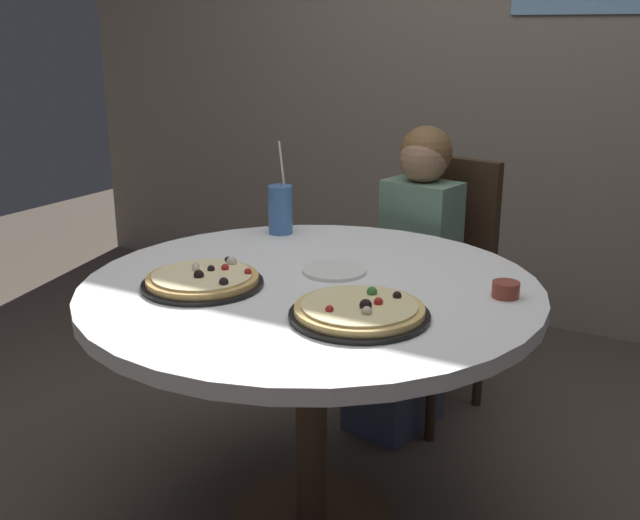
{
  "coord_description": "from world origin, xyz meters",
  "views": [
    {
      "loc": [
        0.95,
        -1.63,
        1.4
      ],
      "look_at": [
        0.0,
        0.05,
        0.8
      ],
      "focal_mm": 41.75,
      "sensor_mm": 36.0,
      "label": 1
    }
  ],
  "objects_px": {
    "chair_wooden": "(434,271)",
    "soda_cup": "(280,209)",
    "plate_small": "(334,271)",
    "dining_table": "(311,316)",
    "diner_child": "(407,296)",
    "pizza_veggie": "(203,280)",
    "sauce_bowl": "(506,290)",
    "pizza_cheese": "(360,311)"
  },
  "relations": [
    {
      "from": "chair_wooden",
      "to": "diner_child",
      "type": "distance_m",
      "value": 0.19
    },
    {
      "from": "pizza_veggie",
      "to": "plate_small",
      "type": "bearing_deg",
      "value": 47.5
    },
    {
      "from": "chair_wooden",
      "to": "pizza_veggie",
      "type": "relative_size",
      "value": 2.95
    },
    {
      "from": "soda_cup",
      "to": "diner_child",
      "type": "bearing_deg",
      "value": 44.52
    },
    {
      "from": "diner_child",
      "to": "plate_small",
      "type": "xyz_separation_m",
      "value": [
        0.03,
        -0.6,
        0.27
      ]
    },
    {
      "from": "soda_cup",
      "to": "plate_small",
      "type": "bearing_deg",
      "value": -38.28
    },
    {
      "from": "chair_wooden",
      "to": "soda_cup",
      "type": "height_order",
      "value": "soda_cup"
    },
    {
      "from": "plate_small",
      "to": "dining_table",
      "type": "bearing_deg",
      "value": -97.18
    },
    {
      "from": "pizza_veggie",
      "to": "sauce_bowl",
      "type": "distance_m",
      "value": 0.78
    },
    {
      "from": "dining_table",
      "to": "chair_wooden",
      "type": "height_order",
      "value": "chair_wooden"
    },
    {
      "from": "dining_table",
      "to": "sauce_bowl",
      "type": "xyz_separation_m",
      "value": [
        0.49,
        0.15,
        0.12
      ]
    },
    {
      "from": "diner_child",
      "to": "pizza_veggie",
      "type": "relative_size",
      "value": 3.36
    },
    {
      "from": "chair_wooden",
      "to": "soda_cup",
      "type": "distance_m",
      "value": 0.69
    },
    {
      "from": "pizza_veggie",
      "to": "soda_cup",
      "type": "relative_size",
      "value": 1.05
    },
    {
      "from": "chair_wooden",
      "to": "sauce_bowl",
      "type": "bearing_deg",
      "value": -57.76
    },
    {
      "from": "pizza_veggie",
      "to": "soda_cup",
      "type": "bearing_deg",
      "value": 100.93
    },
    {
      "from": "dining_table",
      "to": "diner_child",
      "type": "distance_m",
      "value": 0.73
    },
    {
      "from": "chair_wooden",
      "to": "pizza_cheese",
      "type": "distance_m",
      "value": 1.1
    },
    {
      "from": "chair_wooden",
      "to": "plate_small",
      "type": "relative_size",
      "value": 5.28
    },
    {
      "from": "diner_child",
      "to": "sauce_bowl",
      "type": "xyz_separation_m",
      "value": [
        0.5,
        -0.56,
        0.29
      ]
    },
    {
      "from": "dining_table",
      "to": "diner_child",
      "type": "height_order",
      "value": "diner_child"
    },
    {
      "from": "pizza_veggie",
      "to": "plate_small",
      "type": "height_order",
      "value": "pizza_veggie"
    },
    {
      "from": "plate_small",
      "to": "pizza_veggie",
      "type": "bearing_deg",
      "value": -132.5
    },
    {
      "from": "soda_cup",
      "to": "sauce_bowl",
      "type": "distance_m",
      "value": 0.86
    },
    {
      "from": "pizza_veggie",
      "to": "soda_cup",
      "type": "distance_m",
      "value": 0.56
    },
    {
      "from": "diner_child",
      "to": "sauce_bowl",
      "type": "bearing_deg",
      "value": -48.46
    },
    {
      "from": "dining_table",
      "to": "pizza_cheese",
      "type": "height_order",
      "value": "pizza_cheese"
    },
    {
      "from": "chair_wooden",
      "to": "sauce_bowl",
      "type": "distance_m",
      "value": 0.91
    },
    {
      "from": "dining_table",
      "to": "pizza_cheese",
      "type": "xyz_separation_m",
      "value": [
        0.23,
        -0.16,
        0.11
      ]
    },
    {
      "from": "dining_table",
      "to": "diner_child",
      "type": "relative_size",
      "value": 1.14
    },
    {
      "from": "plate_small",
      "to": "pizza_cheese",
      "type": "bearing_deg",
      "value": -51.72
    },
    {
      "from": "pizza_cheese",
      "to": "diner_child",
      "type": "bearing_deg",
      "value": 105.43
    },
    {
      "from": "sauce_bowl",
      "to": "plate_small",
      "type": "height_order",
      "value": "sauce_bowl"
    },
    {
      "from": "diner_child",
      "to": "plate_small",
      "type": "bearing_deg",
      "value": -87.38
    },
    {
      "from": "pizza_cheese",
      "to": "soda_cup",
      "type": "xyz_separation_m",
      "value": [
        -0.57,
        0.55,
        0.06
      ]
    },
    {
      "from": "chair_wooden",
      "to": "pizza_veggie",
      "type": "bearing_deg",
      "value": -103.44
    },
    {
      "from": "dining_table",
      "to": "pizza_veggie",
      "type": "bearing_deg",
      "value": -145.25
    },
    {
      "from": "chair_wooden",
      "to": "sauce_bowl",
      "type": "xyz_separation_m",
      "value": [
        0.47,
        -0.74,
        0.24
      ]
    },
    {
      "from": "dining_table",
      "to": "pizza_veggie",
      "type": "relative_size",
      "value": 3.83
    },
    {
      "from": "chair_wooden",
      "to": "plate_small",
      "type": "distance_m",
      "value": 0.81
    },
    {
      "from": "pizza_cheese",
      "to": "dining_table",
      "type": "bearing_deg",
      "value": 144.49
    },
    {
      "from": "pizza_cheese",
      "to": "soda_cup",
      "type": "height_order",
      "value": "soda_cup"
    }
  ]
}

